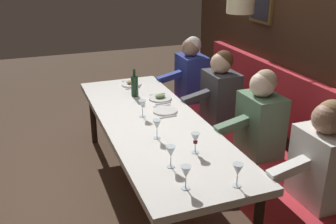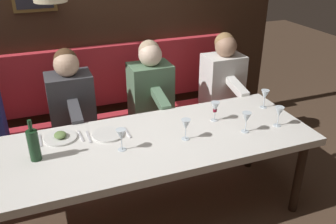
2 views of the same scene
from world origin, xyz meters
The scene contains 18 objects.
ground_plane centered at (0.00, 0.00, 0.00)m, with size 12.00×12.00×0.00m, color #4C3828.
dining_table centered at (0.00, 0.00, 0.68)m, with size 0.90×2.69×0.74m.
banquette_bench centered at (0.89, 0.00, 0.23)m, with size 0.52×2.89×0.45m, color red.
back_wall_panel centered at (1.46, 0.01, 1.36)m, with size 0.59×4.09×2.90m.
diner_nearest centered at (0.88, -1.19, 0.82)m, with size 0.60×0.40×0.79m.
diner_near centered at (0.88, -0.39, 0.82)m, with size 0.60×0.40×0.79m.
diner_middle centered at (0.88, 0.37, 0.82)m, with size 0.60×0.40×0.79m.
diner_far centered at (0.88, 1.14, 0.82)m, with size 0.60×0.40×0.79m.
place_setting_0 centered at (0.10, 1.10, 0.75)m, with size 0.24×0.32×0.05m.
place_setting_1 centered at (0.18, 0.18, 0.75)m, with size 0.24×0.31×0.01m.
place_setting_2 centered at (0.26, 0.52, 0.75)m, with size 0.24×0.31×0.05m.
wine_glass_0 centered at (-0.06, 0.13, 0.86)m, with size 0.07×0.07×0.16m.
wine_glass_1 centered at (-0.14, -0.82, 0.86)m, with size 0.07×0.07×0.16m.
wine_glass_2 centered at (0.11, -0.69, 0.86)m, with size 0.07×0.07×0.16m.
wine_glass_3 centered at (-0.15, -1.12, 0.86)m, with size 0.07×0.07×0.16m.
wine_glass_4 centered at (-0.08, -0.35, 0.86)m, with size 0.07×0.07×0.16m.
wine_glass_5 centered at (0.18, -1.21, 0.86)m, with size 0.07×0.07×0.16m.
wine_bottle centered at (0.03, 0.70, 0.86)m, with size 0.08×0.08×0.30m.
Camera 1 is at (-1.01, -3.07, 2.15)m, focal length 41.19 mm.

